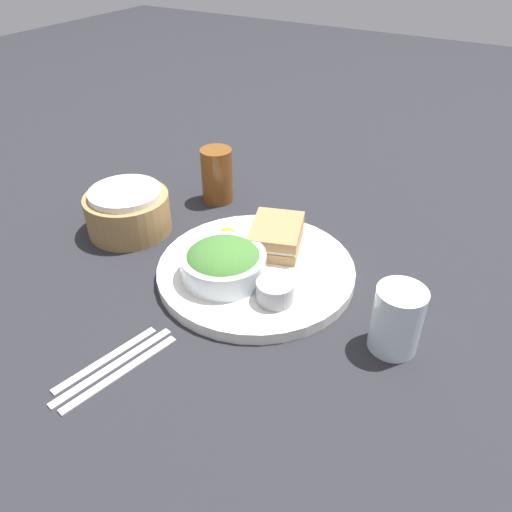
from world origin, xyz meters
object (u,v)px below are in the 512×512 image
at_px(sandwich, 274,235).
at_px(drink_glass, 217,175).
at_px(salad_bowl, 223,263).
at_px(plate, 256,270).
at_px(knife, 114,365).
at_px(bread_basket, 127,211).
at_px(dressing_cup, 275,291).
at_px(spoon, 106,359).
at_px(fork, 121,372).
at_px(water_glass, 397,319).

xyz_separation_m(sandwich, drink_glass, (0.12, 0.20, 0.02)).
distance_m(sandwich, salad_bowl, 0.12).
distance_m(plate, salad_bowl, 0.07).
bearing_deg(salad_bowl, drink_glass, 36.25).
distance_m(plate, knife, 0.29).
xyz_separation_m(salad_bowl, drink_glass, (0.24, 0.17, 0.01)).
height_order(drink_glass, knife, drink_glass).
bearing_deg(knife, bread_basket, -128.61).
distance_m(plate, sandwich, 0.08).
height_order(dressing_cup, knife, dressing_cup).
height_order(knife, spoon, same).
bearing_deg(sandwich, salad_bowl, 167.46).
xyz_separation_m(dressing_cup, knife, (-0.22, 0.13, -0.03)).
bearing_deg(sandwich, fork, 173.35).
xyz_separation_m(drink_glass, fork, (-0.47, -0.16, -0.05)).
distance_m(drink_glass, knife, 0.49).
relative_size(dressing_cup, knife, 0.31).
relative_size(drink_glass, water_glass, 1.13).
xyz_separation_m(dressing_cup, fork, (-0.22, 0.12, -0.03)).
xyz_separation_m(knife, water_glass, (0.23, -0.32, 0.05)).
bearing_deg(sandwich, bread_basket, 104.36).
xyz_separation_m(sandwich, fork, (-0.35, 0.04, -0.04)).
relative_size(salad_bowl, drink_glass, 1.22).
bearing_deg(bread_basket, spoon, -143.30).
distance_m(fork, spoon, 0.04).
xyz_separation_m(drink_glass, knife, (-0.47, -0.14, -0.05)).
bearing_deg(fork, spoon, -90.00).
relative_size(plate, spoon, 2.04).
bearing_deg(dressing_cup, bread_basket, 80.41).
bearing_deg(drink_glass, bread_basket, 157.36).
distance_m(salad_bowl, dressing_cup, 0.10).
height_order(salad_bowl, water_glass, water_glass).
xyz_separation_m(drink_glass, water_glass, (-0.23, -0.46, -0.01)).
bearing_deg(spoon, knife, 90.00).
relative_size(salad_bowl, fork, 0.77).
bearing_deg(water_glass, fork, 128.57).
distance_m(plate, spoon, 0.29).
distance_m(sandwich, spoon, 0.36).
relative_size(sandwich, fork, 0.74).
bearing_deg(water_glass, salad_bowl, 91.36).
bearing_deg(knife, salad_bowl, -175.14).
height_order(dressing_cup, spoon, dressing_cup).
bearing_deg(bread_basket, fork, -139.67).
height_order(plate, bread_basket, bread_basket).
relative_size(plate, knife, 1.75).
relative_size(dressing_cup, drink_glass, 0.51).
bearing_deg(spoon, dressing_cup, 157.42).
bearing_deg(water_glass, spoon, 124.60).
xyz_separation_m(plate, spoon, (-0.27, 0.08, -0.01)).
height_order(drink_glass, spoon, drink_glass).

